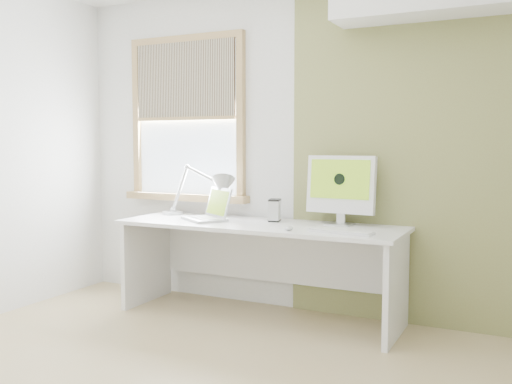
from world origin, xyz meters
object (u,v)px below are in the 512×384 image
Objects in this scene: desk_lamp at (213,190)px; external_drive at (275,210)px; imac at (341,186)px; desk at (262,247)px; laptop at (210,212)px.

desk_lamp is 4.35× the size of external_drive.
imac reaches higher than external_drive.
imac is at bearing 3.52° from desk_lamp.
desk_lamp is at bearing -176.48° from imac.
laptop is (-0.44, -0.04, 0.26)m from desk.
imac is (0.52, 0.04, 0.20)m from external_drive.
laptop reaches higher than external_drive.
laptop is at bearing -162.91° from external_drive.
desk is 0.51m from laptop.
imac is (0.58, 0.15, 0.48)m from desk.
desk_lamp is 0.21m from laptop.
external_drive reaches higher than desk.
desk is at bearing -165.53° from imac.
laptop reaches higher than desk.
imac is at bearing 10.77° from laptop.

